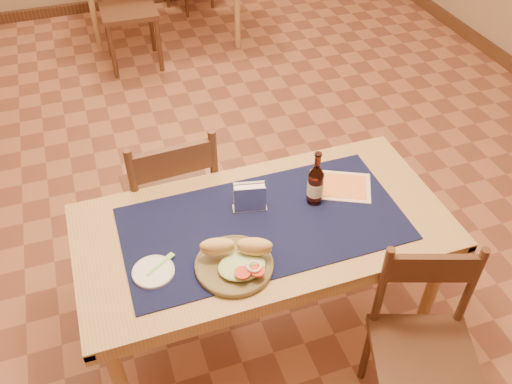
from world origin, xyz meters
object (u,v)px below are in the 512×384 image
object	(u,v)px
beer_bottle	(315,184)
chair_main_near	(424,347)
main_table	(263,237)
sandwich_plate	(236,261)
napkin_holder	(250,198)
chair_main_far	(172,196)

from	to	relation	value
beer_bottle	chair_main_near	bearing A→B (deg)	-72.07
main_table	chair_main_near	size ratio (longest dim) A/B	1.78
main_table	chair_main_near	distance (m)	0.80
beer_bottle	sandwich_plate	bearing A→B (deg)	-150.42
napkin_holder	sandwich_plate	bearing A→B (deg)	-117.37
main_table	beer_bottle	world-z (taller)	beer_bottle
chair_main_near	sandwich_plate	xyz separation A→B (m)	(-0.66, 0.42, 0.32)
chair_main_far	beer_bottle	size ratio (longest dim) A/B	3.63
sandwich_plate	napkin_holder	xyz separation A→B (m)	(0.16, 0.30, 0.03)
sandwich_plate	napkin_holder	world-z (taller)	napkin_holder
chair_main_far	chair_main_near	bearing A→B (deg)	-56.65
chair_main_near	napkin_holder	world-z (taller)	chair_main_near
chair_main_near	beer_bottle	size ratio (longest dim) A/B	3.34
chair_main_far	chair_main_near	xyz separation A→B (m)	(0.78, -1.18, -0.04)
chair_main_far	sandwich_plate	distance (m)	0.82
main_table	sandwich_plate	world-z (taller)	sandwich_plate
main_table	napkin_holder	bearing A→B (deg)	103.81
sandwich_plate	beer_bottle	distance (m)	0.51
sandwich_plate	beer_bottle	size ratio (longest dim) A/B	1.18
chair_main_far	napkin_holder	xyz separation A→B (m)	(0.28, -0.46, 0.31)
main_table	beer_bottle	xyz separation A→B (m)	(0.26, 0.06, 0.19)
main_table	beer_bottle	distance (m)	0.33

